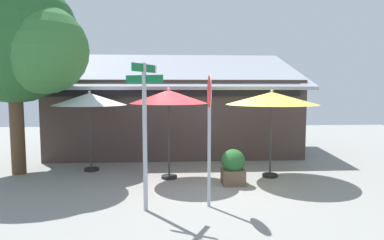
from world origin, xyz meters
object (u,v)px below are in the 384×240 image
object	(u,v)px
stop_sign	(210,116)
sidewalk_planter	(233,167)
street_sign_post	(145,122)
patio_umbrella_crimson_center	(169,98)
patio_umbrella_ivory_left	(90,100)
patio_umbrella_mustard_right	(272,99)
shade_tree	(19,41)

from	to	relation	value
stop_sign	sidewalk_planter	distance (m)	2.35
street_sign_post	patio_umbrella_crimson_center	world-z (taller)	street_sign_post
patio_umbrella_ivory_left	patio_umbrella_mustard_right	bearing A→B (deg)	-10.72
patio_umbrella_crimson_center	patio_umbrella_mustard_right	size ratio (longest dim) A/B	0.99
patio_umbrella_crimson_center	shade_tree	bearing A→B (deg)	170.93
street_sign_post	sidewalk_planter	world-z (taller)	street_sign_post
street_sign_post	stop_sign	bearing A→B (deg)	6.31
street_sign_post	patio_umbrella_crimson_center	distance (m)	2.52
sidewalk_planter	street_sign_post	bearing A→B (deg)	-140.36
street_sign_post	patio_umbrella_mustard_right	xyz separation A→B (m)	(3.35, 2.46, 0.39)
patio_umbrella_mustard_right	sidewalk_planter	xyz separation A→B (m)	(-1.20, -0.68, -1.77)
patio_umbrella_crimson_center	patio_umbrella_mustard_right	world-z (taller)	patio_umbrella_crimson_center
street_sign_post	patio_umbrella_mustard_right	distance (m)	4.18
sidewalk_planter	patio_umbrella_ivory_left	bearing A→B (deg)	157.72
stop_sign	patio_umbrella_crimson_center	size ratio (longest dim) A/B	1.10
sidewalk_planter	shade_tree	bearing A→B (deg)	167.28
patio_umbrella_crimson_center	shade_tree	size ratio (longest dim) A/B	0.44
stop_sign	patio_umbrella_ivory_left	size ratio (longest dim) A/B	1.14
stop_sign	patio_umbrella_crimson_center	world-z (taller)	stop_sign
patio_umbrella_ivory_left	shade_tree	world-z (taller)	shade_tree
stop_sign	patio_umbrella_mustard_right	bearing A→B (deg)	48.89
stop_sign	shade_tree	xyz separation A→B (m)	(-5.14, 2.98, 1.92)
patio_umbrella_ivory_left	patio_umbrella_mustard_right	distance (m)	5.41
shade_tree	sidewalk_planter	world-z (taller)	shade_tree
street_sign_post	patio_umbrella_ivory_left	distance (m)	3.99
patio_umbrella_mustard_right	sidewalk_planter	size ratio (longest dim) A/B	2.76
stop_sign	shade_tree	world-z (taller)	shade_tree
shade_tree	sidewalk_planter	distance (m)	6.99
patio_umbrella_mustard_right	shade_tree	xyz separation A→B (m)	(-7.16, 0.67, 1.63)
shade_tree	patio_umbrella_crimson_center	bearing A→B (deg)	-9.07
stop_sign	patio_umbrella_mustard_right	xyz separation A→B (m)	(2.02, 2.31, 0.29)
patio_umbrella_ivory_left	shade_tree	distance (m)	2.52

